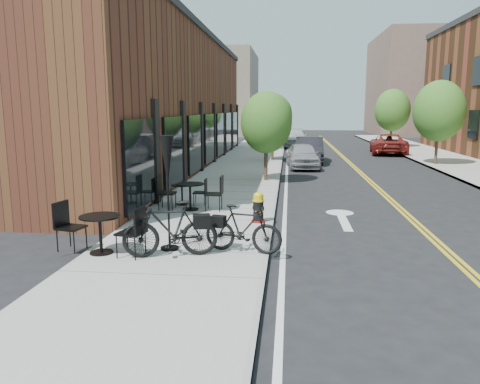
{
  "coord_description": "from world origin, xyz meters",
  "views": [
    {
      "loc": [
        0.39,
        -11.17,
        3.2
      ],
      "look_at": [
        -0.89,
        1.04,
        1.0
      ],
      "focal_mm": 35.0,
      "sensor_mm": 36.0,
      "label": 1
    }
  ],
  "objects": [
    {
      "name": "bistro_set_c",
      "position": [
        -3.03,
        3.43,
        0.55
      ],
      "size": [
        1.58,
        0.69,
        0.86
      ],
      "rotation": [
        0.0,
        0.0,
        0.01
      ],
      "color": "black",
      "rests_on": "sidewalk_near"
    },
    {
      "name": "bicycle_right",
      "position": [
        -0.56,
        -1.45,
        0.64
      ],
      "size": [
        1.8,
        0.84,
        1.04
      ],
      "primitive_type": "imported",
      "rotation": [
        0.0,
        0.0,
        1.36
      ],
      "color": "black",
      "rests_on": "sidewalk_near"
    },
    {
      "name": "bicycle_left",
      "position": [
        -2.05,
        -1.91,
        0.72
      ],
      "size": [
        2.06,
        1.05,
        1.19
      ],
      "primitive_type": "imported",
      "rotation": [
        0.0,
        0.0,
        -1.31
      ],
      "color": "black",
      "rests_on": "sidewalk_near"
    },
    {
      "name": "parked_car_a",
      "position": [
        1.13,
        14.35,
        0.68
      ],
      "size": [
        1.93,
        4.12,
        1.36
      ],
      "primitive_type": "imported",
      "rotation": [
        0.0,
        0.0,
        0.08
      ],
      "color": "#94969C",
      "rests_on": "ground"
    },
    {
      "name": "sidewalk_near",
      "position": [
        -2.0,
        10.0,
        0.06
      ],
      "size": [
        4.0,
        70.0,
        0.12
      ],
      "primitive_type": "cube",
      "color": "#9E9B93",
      "rests_on": "ground"
    },
    {
      "name": "bistro_set_a",
      "position": [
        -3.6,
        -1.84,
        0.66
      ],
      "size": [
        2.05,
        1.02,
        1.08
      ],
      "rotation": [
        0.0,
        0.0,
        -0.2
      ],
      "color": "black",
      "rests_on": "sidewalk_near"
    },
    {
      "name": "tree_near_a",
      "position": [
        -0.6,
        9.0,
        2.6
      ],
      "size": [
        2.2,
        2.2,
        3.81
      ],
      "color": "#382B1E",
      "rests_on": "sidewalk_near"
    },
    {
      "name": "tree_near_c",
      "position": [
        -0.6,
        25.0,
        2.53
      ],
      "size": [
        2.1,
        2.1,
        3.67
      ],
      "color": "#382B1E",
      "rests_on": "sidewalk_near"
    },
    {
      "name": "ground",
      "position": [
        0.0,
        0.0,
        0.0
      ],
      "size": [
        120.0,
        120.0,
        0.0
      ],
      "primitive_type": "plane",
      "color": "black",
      "rests_on": "ground"
    },
    {
      "name": "building_near",
      "position": [
        -6.5,
        14.0,
        3.5
      ],
      "size": [
        5.0,
        28.0,
        7.0
      ],
      "primitive_type": "cube",
      "color": "#4D2518",
      "rests_on": "ground"
    },
    {
      "name": "bg_building_right",
      "position": [
        16.0,
        50.0,
        6.0
      ],
      "size": [
        10.0,
        16.0,
        12.0
      ],
      "primitive_type": "cube",
      "color": "brown",
      "rests_on": "ground"
    },
    {
      "name": "bg_building_left",
      "position": [
        -8.0,
        48.0,
        5.0
      ],
      "size": [
        8.0,
        14.0,
        10.0
      ],
      "primitive_type": "cube",
      "color": "#726656",
      "rests_on": "ground"
    },
    {
      "name": "tree_far_c",
      "position": [
        8.6,
        28.0,
        3.06
      ],
      "size": [
        2.8,
        2.8,
        4.62
      ],
      "color": "#382B1E",
      "rests_on": "sidewalk_far"
    },
    {
      "name": "fire_hydrant",
      "position": [
        -0.42,
        1.33,
        0.53
      ],
      "size": [
        0.49,
        0.49,
        0.86
      ],
      "rotation": [
        0.0,
        0.0,
        -0.39
      ],
      "color": "maroon",
      "rests_on": "sidewalk_near"
    },
    {
      "name": "parked_car_b",
      "position": [
        1.6,
        17.13,
        0.75
      ],
      "size": [
        1.74,
        4.63,
        1.51
      ],
      "primitive_type": "imported",
      "rotation": [
        0.0,
        0.0,
        -0.03
      ],
      "color": "black",
      "rests_on": "ground"
    },
    {
      "name": "tree_near_b",
      "position": [
        -0.6,
        17.0,
        2.71
      ],
      "size": [
        2.3,
        2.3,
        3.98
      ],
      "color": "#382B1E",
      "rests_on": "sidewalk_near"
    },
    {
      "name": "patio_umbrella",
      "position": [
        -2.21,
        -1.38,
        1.92
      ],
      "size": [
        0.41,
        0.41,
        2.51
      ],
      "color": "black",
      "rests_on": "sidewalk_near"
    },
    {
      "name": "parked_car_far",
      "position": [
        7.4,
        22.97,
        0.71
      ],
      "size": [
        2.98,
        5.39,
        1.43
      ],
      "primitive_type": "imported",
      "rotation": [
        0.0,
        0.0,
        3.02
      ],
      "color": "maroon",
      "rests_on": "ground"
    },
    {
      "name": "tree_far_b",
      "position": [
        8.6,
        16.0,
        3.06
      ],
      "size": [
        2.8,
        2.8,
        4.62
      ],
      "color": "#382B1E",
      "rests_on": "sidewalk_far"
    },
    {
      "name": "parked_car_c",
      "position": [
        0.8,
        28.92,
        0.74
      ],
      "size": [
        2.23,
        5.14,
        1.47
      ],
      "primitive_type": "imported",
      "rotation": [
        0.0,
        0.0,
        0.03
      ],
      "color": "silver",
      "rests_on": "ground"
    },
    {
      "name": "tree_near_d",
      "position": [
        -0.6,
        33.0,
        2.79
      ],
      "size": [
        2.4,
        2.4,
        4.11
      ],
      "color": "#382B1E",
      "rests_on": "sidewalk_near"
    },
    {
      "name": "bistro_set_b",
      "position": [
        -2.6,
        2.67,
        0.66
      ],
      "size": [
        1.97,
        0.86,
        1.07
      ],
      "rotation": [
        0.0,
        0.0,
        -0.01
      ],
      "color": "black",
      "rests_on": "sidewalk_near"
    }
  ]
}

